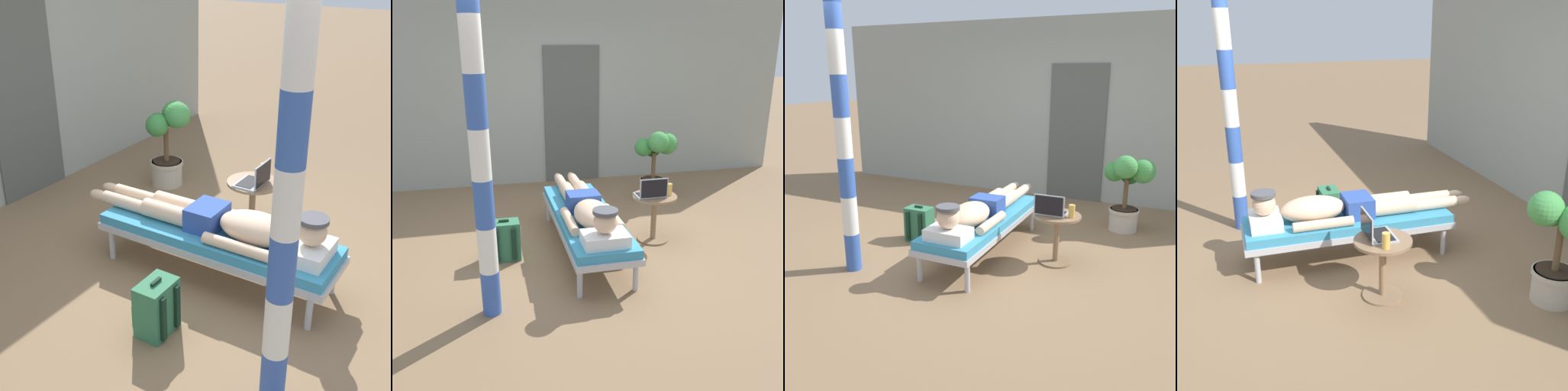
{
  "view_description": "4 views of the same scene",
  "coord_description": "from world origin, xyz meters",
  "views": [
    {
      "loc": [
        -3.28,
        -1.82,
        2.49
      ],
      "look_at": [
        -0.07,
        0.18,
        0.7
      ],
      "focal_mm": 49.05,
      "sensor_mm": 36.0,
      "label": 1
    },
    {
      "loc": [
        -1.0,
        -4.22,
        2.12
      ],
      "look_at": [
        -0.02,
        -0.08,
        0.64
      ],
      "focal_mm": 41.32,
      "sensor_mm": 36.0,
      "label": 2
    },
    {
      "loc": [
        1.88,
        -4.11,
        1.93
      ],
      "look_at": [
        -0.17,
        0.21,
        0.58
      ],
      "focal_mm": 40.5,
      "sensor_mm": 36.0,
      "label": 3
    },
    {
      "loc": [
        4.07,
        -1.07,
        2.23
      ],
      "look_at": [
        -0.14,
        0.28,
        0.55
      ],
      "focal_mm": 44.28,
      "sensor_mm": 36.0,
      "label": 4
    }
  ],
  "objects": [
    {
      "name": "laptop",
      "position": [
        0.7,
        0.03,
        0.58
      ],
      "size": [
        0.31,
        0.24,
        0.23
      ],
      "color": "#A5A8AD",
      "rests_on": "side_table"
    },
    {
      "name": "person_reclining",
      "position": [
        -0.03,
        -0.11,
        0.52
      ],
      "size": [
        0.53,
        2.17,
        0.33
      ],
      "color": "white",
      "rests_on": "lounge_chair"
    },
    {
      "name": "potted_plant",
      "position": [
        1.28,
        1.37,
        0.56
      ],
      "size": [
        0.6,
        0.54,
        0.98
      ],
      "color": "#BFB29E",
      "rests_on": "ground"
    },
    {
      "name": "house_wall_back",
      "position": [
        -0.03,
        2.62,
        1.35
      ],
      "size": [
        7.6,
        0.2,
        2.7
      ],
      "primitive_type": "cube",
      "color": "#999E93",
      "rests_on": "ground"
    },
    {
      "name": "house_door_panel",
      "position": [
        0.34,
        2.51,
        1.02
      ],
      "size": [
        0.84,
        0.03,
        2.04
      ],
      "primitive_type": "cube",
      "color": "#545651",
      "rests_on": "ground"
    },
    {
      "name": "lounge_chair",
      "position": [
        -0.03,
        -0.0,
        0.35
      ],
      "size": [
        0.61,
        1.99,
        0.42
      ],
      "color": "#B7B7BC",
      "rests_on": "ground"
    },
    {
      "name": "drink_glass",
      "position": [
        0.91,
        0.05,
        0.59
      ],
      "size": [
        0.06,
        0.06,
        0.13
      ],
      "primitive_type": "cylinder",
      "color": "gold",
      "rests_on": "side_table"
    },
    {
      "name": "ground_plane",
      "position": [
        0.0,
        0.0,
        0.0
      ],
      "size": [
        40.0,
        40.0,
        0.0
      ],
      "primitive_type": "plane",
      "color": "#846647"
    },
    {
      "name": "backpack",
      "position": [
        -0.86,
        0.0,
        0.2
      ],
      "size": [
        0.3,
        0.26,
        0.42
      ],
      "color": "#33724C",
      "rests_on": "ground"
    },
    {
      "name": "side_table",
      "position": [
        0.76,
        0.08,
        0.36
      ],
      "size": [
        0.48,
        0.48,
        0.52
      ],
      "color": "#8C6B4C",
      "rests_on": "ground"
    },
    {
      "name": "porch_post",
      "position": [
        -1.03,
        -0.96,
        1.33
      ],
      "size": [
        0.15,
        0.15,
        2.66
      ],
      "color": "#3359B2",
      "rests_on": "ground"
    }
  ]
}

